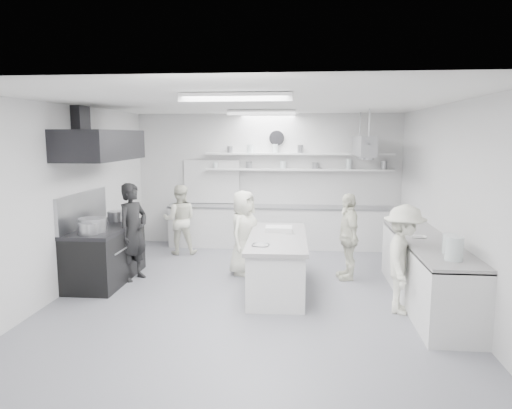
# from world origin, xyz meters

# --- Properties ---
(floor) EXTENTS (6.00, 7.00, 0.02)m
(floor) POSITION_xyz_m (0.00, 0.00, -0.01)
(floor) COLOR gray
(floor) RESTS_ON ground
(ceiling) EXTENTS (6.00, 7.00, 0.02)m
(ceiling) POSITION_xyz_m (0.00, 0.00, 3.01)
(ceiling) COLOR silver
(ceiling) RESTS_ON wall_back
(wall_back) EXTENTS (6.00, 0.04, 3.00)m
(wall_back) POSITION_xyz_m (0.00, 3.50, 1.50)
(wall_back) COLOR silver
(wall_back) RESTS_ON floor
(wall_front) EXTENTS (6.00, 0.04, 3.00)m
(wall_front) POSITION_xyz_m (0.00, -3.50, 1.50)
(wall_front) COLOR silver
(wall_front) RESTS_ON floor
(wall_left) EXTENTS (0.04, 7.00, 3.00)m
(wall_left) POSITION_xyz_m (-3.00, 0.00, 1.50)
(wall_left) COLOR silver
(wall_left) RESTS_ON floor
(wall_right) EXTENTS (0.04, 7.00, 3.00)m
(wall_right) POSITION_xyz_m (3.00, 0.00, 1.50)
(wall_right) COLOR silver
(wall_right) RESTS_ON floor
(stove) EXTENTS (0.80, 1.80, 0.90)m
(stove) POSITION_xyz_m (-2.60, 0.40, 0.45)
(stove) COLOR black
(stove) RESTS_ON floor
(exhaust_hood) EXTENTS (0.85, 2.00, 0.50)m
(exhaust_hood) POSITION_xyz_m (-2.60, 0.40, 2.35)
(exhaust_hood) COLOR black
(exhaust_hood) RESTS_ON wall_left
(back_counter) EXTENTS (5.00, 0.60, 0.92)m
(back_counter) POSITION_xyz_m (0.30, 3.20, 0.46)
(back_counter) COLOR silver
(back_counter) RESTS_ON floor
(shelf_lower) EXTENTS (4.20, 0.26, 0.04)m
(shelf_lower) POSITION_xyz_m (0.70, 3.37, 1.75)
(shelf_lower) COLOR silver
(shelf_lower) RESTS_ON wall_back
(shelf_upper) EXTENTS (4.20, 0.26, 0.04)m
(shelf_upper) POSITION_xyz_m (0.70, 3.37, 2.10)
(shelf_upper) COLOR silver
(shelf_upper) RESTS_ON wall_back
(pass_through_window) EXTENTS (1.30, 0.04, 1.00)m
(pass_through_window) POSITION_xyz_m (-1.30, 3.48, 1.45)
(pass_through_window) COLOR black
(pass_through_window) RESTS_ON wall_back
(wall_clock) EXTENTS (0.32, 0.05, 0.32)m
(wall_clock) POSITION_xyz_m (0.20, 3.46, 2.45)
(wall_clock) COLOR white
(wall_clock) RESTS_ON wall_back
(right_counter) EXTENTS (0.74, 3.30, 0.94)m
(right_counter) POSITION_xyz_m (2.65, -0.20, 0.47)
(right_counter) COLOR silver
(right_counter) RESTS_ON floor
(pot_rack) EXTENTS (0.30, 1.60, 0.40)m
(pot_rack) POSITION_xyz_m (2.00, 2.40, 2.30)
(pot_rack) COLOR #9A9B9F
(pot_rack) RESTS_ON ceiling
(light_fixture_front) EXTENTS (1.30, 0.25, 0.10)m
(light_fixture_front) POSITION_xyz_m (0.00, -1.80, 2.94)
(light_fixture_front) COLOR silver
(light_fixture_front) RESTS_ON ceiling
(light_fixture_rear) EXTENTS (1.30, 0.25, 0.10)m
(light_fixture_rear) POSITION_xyz_m (0.00, 1.80, 2.94)
(light_fixture_rear) COLOR silver
(light_fixture_rear) RESTS_ON ceiling
(prep_island) EXTENTS (0.90, 2.29, 0.84)m
(prep_island) POSITION_xyz_m (0.39, 0.23, 0.42)
(prep_island) COLOR silver
(prep_island) RESTS_ON floor
(stove_pot) EXTENTS (0.45, 0.45, 0.28)m
(stove_pot) POSITION_xyz_m (-2.60, -0.05, 1.05)
(stove_pot) COLOR #9A9B9F
(stove_pot) RESTS_ON stove
(cook_stove) EXTENTS (0.63, 0.73, 1.70)m
(cook_stove) POSITION_xyz_m (-2.14, 0.53, 0.85)
(cook_stove) COLOR black
(cook_stove) RESTS_ON floor
(cook_back) EXTENTS (0.79, 0.66, 1.48)m
(cook_back) POSITION_xyz_m (-1.80, 2.40, 0.74)
(cook_back) COLOR white
(cook_back) RESTS_ON floor
(cook_island_left) EXTENTS (0.72, 0.87, 1.53)m
(cook_island_left) POSITION_xyz_m (-0.27, 1.05, 0.77)
(cook_island_left) COLOR white
(cook_island_left) RESTS_ON floor
(cook_island_right) EXTENTS (0.50, 0.94, 1.52)m
(cook_island_right) POSITION_xyz_m (1.59, 0.93, 0.76)
(cook_island_right) COLOR white
(cook_island_right) RESTS_ON floor
(cook_right) EXTENTS (0.84, 1.13, 1.56)m
(cook_right) POSITION_xyz_m (2.21, -0.63, 0.78)
(cook_right) COLOR white
(cook_right) RESTS_ON floor
(bowl_island_a) EXTENTS (0.30, 0.30, 0.07)m
(bowl_island_a) POSITION_xyz_m (0.17, -0.44, 0.87)
(bowl_island_a) COLOR #9A9B9F
(bowl_island_a) RESTS_ON prep_island
(bowl_island_b) EXTENTS (0.22, 0.22, 0.06)m
(bowl_island_b) POSITION_xyz_m (0.57, 0.46, 0.87)
(bowl_island_b) COLOR silver
(bowl_island_b) RESTS_ON prep_island
(bowl_right) EXTENTS (0.24, 0.24, 0.06)m
(bowl_right) POSITION_xyz_m (2.54, -0.07, 0.97)
(bowl_right) COLOR silver
(bowl_right) RESTS_ON right_counter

